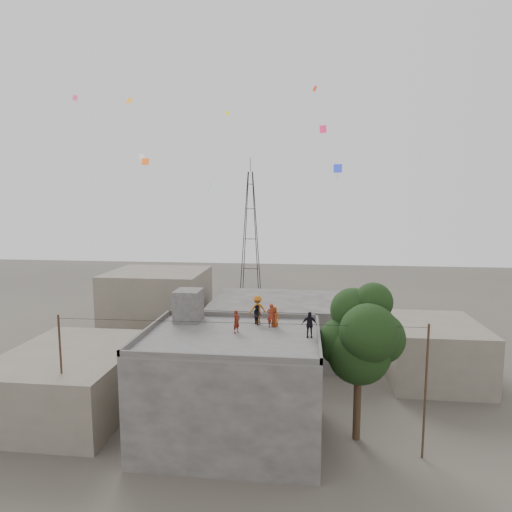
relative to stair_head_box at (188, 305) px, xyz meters
The scene contains 18 objects.
ground 8.21m from the stair_head_box, 39.09° to the right, with size 140.00×140.00×0.00m, color #454039.
main_building 5.78m from the stair_head_box, 39.09° to the right, with size 10.00×8.00×6.10m.
parapet 4.21m from the stair_head_box, 39.09° to the right, with size 10.00×8.00×0.30m.
stair_head_box is the anchor object (origin of this frame).
neighbor_west 9.34m from the stair_head_box, behind, with size 8.00×10.00×4.00m, color #6A6354.
neighbor_north 13.35m from the stair_head_box, 65.48° to the left, with size 12.00×9.00×5.00m, color #43413E.
neighbor_northwest 15.45m from the stair_head_box, 116.91° to the left, with size 9.00×8.00×7.00m, color #6A6354.
neighbor_east 19.35m from the stair_head_box, 23.28° to the left, with size 7.00×8.00×4.40m, color #6A6354.
tree 10.80m from the stair_head_box, 10.74° to the right, with size 4.90×4.60×9.10m.
utility_line 6.26m from the stair_head_box, 46.14° to the right, with size 20.12×0.62×7.40m.
transmission_tower 37.46m from the stair_head_box, 91.23° to the left, with size 2.97×2.97×20.01m.
person_red_adult 5.41m from the stair_head_box, ahead, with size 0.53×0.35×1.45m, color maroon.
person_orange_child 5.57m from the stair_head_box, ahead, with size 0.60×0.39×1.23m, color #A04512.
person_dark_child 4.45m from the stair_head_box, ahead, with size 0.59×0.46×1.22m, color black.
person_dark_adult 8.00m from the stair_head_box, 18.07° to the right, with size 0.86×0.36×1.46m, color black.
person_orange_adult 4.40m from the stair_head_box, ahead, with size 1.12×0.64×1.73m, color #AE5A13.
person_red_child 4.07m from the stair_head_box, 32.10° to the right, with size 0.49×0.32×1.33m, color #62190F.
kites 12.12m from the stair_head_box, 65.50° to the left, with size 18.35×14.72×8.62m.
Camera 1 is at (4.07, -23.23, 13.65)m, focal length 30.00 mm.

